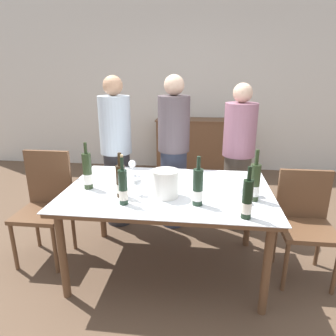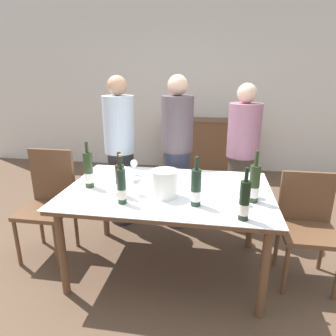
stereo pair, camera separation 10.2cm
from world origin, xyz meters
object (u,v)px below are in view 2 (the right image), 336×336
object	(u,v)px
sideboard_cabinet	(206,146)
wine_bottle_3	(254,185)
ice_bucket	(165,183)
person_guest_left	(177,154)
wine_bottle_1	(196,189)
person_host	(120,153)
chair_right_end	(307,220)
wine_bottle_5	(120,181)
wine_bottle_2	(89,171)
wine_glass_1	(134,164)
wine_bottle_0	(122,187)
wine_bottle_4	(244,202)
person_guest_right	(242,160)
wine_glass_3	(242,192)
chair_left_end	(49,197)
dining_table	(168,197)
wine_glass_0	(137,182)

from	to	relation	value
sideboard_cabinet	wine_bottle_3	size ratio (longest dim) A/B	3.69
ice_bucket	person_guest_left	distance (m)	0.97
wine_bottle_1	person_host	xyz separation A→B (m)	(-0.89, 1.05, -0.06)
sideboard_cabinet	person_host	world-z (taller)	person_host
wine_bottle_3	chair_right_end	size ratio (longest dim) A/B	0.43
wine_bottle_5	person_host	world-z (taller)	person_host
wine_bottle_5	chair_right_end	size ratio (longest dim) A/B	0.39
wine_bottle_3	wine_bottle_2	bearing A→B (deg)	176.36
wine_glass_1	wine_bottle_3	bearing A→B (deg)	-23.21
wine_bottle_5	wine_bottle_2	bearing A→B (deg)	156.62
wine_bottle_0	wine_bottle_4	distance (m)	0.85
wine_bottle_3	chair_right_end	xyz separation A→B (m)	(0.47, 0.22, -0.36)
ice_bucket	wine_bottle_0	distance (m)	0.33
person_guest_right	wine_bottle_1	bearing A→B (deg)	-109.55
wine_bottle_3	wine_glass_3	size ratio (longest dim) A/B	2.81
sideboard_cabinet	wine_bottle_1	distance (m)	2.99
wine_bottle_1	wine_bottle_3	world-z (taller)	wine_bottle_3
wine_bottle_2	wine_glass_3	distance (m)	1.22
wine_bottle_3	wine_glass_3	distance (m)	0.11
chair_left_end	person_guest_left	world-z (taller)	person_guest_left
wine_glass_1	chair_right_end	world-z (taller)	wine_glass_1
wine_glass_1	person_guest_left	bearing A→B (deg)	57.88
wine_glass_3	chair_left_end	distance (m)	1.73
person_host	chair_left_end	bearing A→B (deg)	-124.22
sideboard_cabinet	wine_glass_3	world-z (taller)	sideboard_cabinet
dining_table	ice_bucket	xyz separation A→B (m)	(0.00, -0.15, 0.18)
wine_glass_3	person_guest_right	distance (m)	1.05
ice_bucket	wine_bottle_1	world-z (taller)	wine_bottle_1
dining_table	wine_bottle_3	size ratio (longest dim) A/B	4.29
dining_table	wine_bottle_1	distance (m)	0.41
wine_bottle_4	person_host	xyz separation A→B (m)	(-1.21, 1.22, -0.06)
wine_bottle_4	chair_left_end	xyz separation A→B (m)	(-1.68, 0.53, -0.31)
wine_glass_3	wine_bottle_1	bearing A→B (deg)	-167.21
ice_bucket	wine_bottle_3	size ratio (longest dim) A/B	0.54
wine_bottle_2	wine_bottle_4	xyz separation A→B (m)	(1.21, -0.38, -0.01)
person_guest_left	wine_bottle_3	bearing A→B (deg)	-54.29
wine_bottle_2	wine_bottle_5	size ratio (longest dim) A/B	1.11
wine_bottle_2	wine_glass_0	xyz separation A→B (m)	(0.43, -0.09, -0.03)
wine_glass_1	person_host	bearing A→B (deg)	120.61
wine_glass_3	wine_glass_1	bearing A→B (deg)	151.96
chair_left_end	wine_glass_0	bearing A→B (deg)	-14.85
ice_bucket	person_guest_left	world-z (taller)	person_guest_left
wine_glass_0	person_host	bearing A→B (deg)	115.13
wine_bottle_5	sideboard_cabinet	bearing A→B (deg)	79.34
wine_glass_0	wine_glass_3	size ratio (longest dim) A/B	1.09
wine_bottle_0	person_guest_left	xyz separation A→B (m)	(0.25, 1.14, -0.05)
dining_table	wine_bottle_5	size ratio (longest dim) A/B	4.78
sideboard_cabinet	wine_bottle_2	bearing A→B (deg)	-107.24
wine_bottle_0	person_guest_right	xyz separation A→B (m)	(0.92, 1.17, -0.09)
sideboard_cabinet	chair_right_end	xyz separation A→B (m)	(0.91, -2.60, 0.06)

